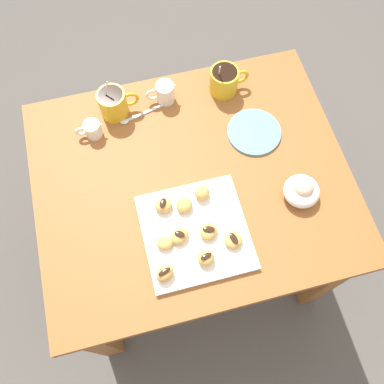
{
  "coord_description": "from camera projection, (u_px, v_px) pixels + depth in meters",
  "views": [
    {
      "loc": [
        -0.14,
        -0.53,
        1.86
      ],
      "look_at": [
        -0.01,
        -0.05,
        0.72
      ],
      "focal_mm": 39.34,
      "sensor_mm": 36.0,
      "label": 1
    }
  ],
  "objects": [
    {
      "name": "ground_plane",
      "position": [
        192.0,
        245.0,
        1.92
      ],
      "size": [
        8.0,
        8.0,
        0.0
      ],
      "primitive_type": "plane",
      "color": "#514C47"
    },
    {
      "name": "dining_table",
      "position": [
        192.0,
        196.0,
        1.4
      ],
      "size": [
        0.96,
        0.8,
        0.7
      ],
      "color": "#935628",
      "rests_on": "ground_plane"
    },
    {
      "name": "pastry_plate_square",
      "position": [
        195.0,
        232.0,
        1.2
      ],
      "size": [
        0.3,
        0.3,
        0.02
      ],
      "primitive_type": "cube",
      "color": "white",
      "rests_on": "dining_table"
    },
    {
      "name": "coffee_mug_mustard_left",
      "position": [
        114.0,
        103.0,
        1.33
      ],
      "size": [
        0.13,
        0.09,
        0.15
      ],
      "color": "gold",
      "rests_on": "dining_table"
    },
    {
      "name": "coffee_mug_mustard_right",
      "position": [
        225.0,
        80.0,
        1.37
      ],
      "size": [
        0.13,
        0.09,
        0.14
      ],
      "color": "gold",
      "rests_on": "dining_table"
    },
    {
      "name": "cream_pitcher_white",
      "position": [
        165.0,
        92.0,
        1.36
      ],
      "size": [
        0.1,
        0.06,
        0.07
      ],
      "color": "white",
      "rests_on": "dining_table"
    },
    {
      "name": "ice_cream_bowl",
      "position": [
        302.0,
        190.0,
        1.23
      ],
      "size": [
        0.11,
        0.11,
        0.08
      ],
      "color": "white",
      "rests_on": "dining_table"
    },
    {
      "name": "chocolate_sauce_pitcher",
      "position": [
        92.0,
        129.0,
        1.31
      ],
      "size": [
        0.09,
        0.05,
        0.06
      ],
      "color": "white",
      "rests_on": "dining_table"
    },
    {
      "name": "saucer_sky_left",
      "position": [
        254.0,
        132.0,
        1.34
      ],
      "size": [
        0.17,
        0.17,
        0.01
      ],
      "primitive_type": "cylinder",
      "color": "#66A8DB",
      "rests_on": "dining_table"
    },
    {
      "name": "loose_spoon_near_saucer",
      "position": [
        138.0,
        116.0,
        1.37
      ],
      "size": [
        0.16,
        0.05,
        0.01
      ],
      "color": "silver",
      "rests_on": "dining_table"
    },
    {
      "name": "beignet_0",
      "position": [
        180.0,
        236.0,
        1.17
      ],
      "size": [
        0.07,
        0.06,
        0.03
      ],
      "primitive_type": "ellipsoid",
      "rotation": [
        0.0,
        0.0,
        2.18
      ],
      "color": "#DBA351",
      "rests_on": "pastry_plate_square"
    },
    {
      "name": "chocolate_drizzle_0",
      "position": [
        180.0,
        234.0,
        1.16
      ],
      "size": [
        0.03,
        0.03,
        0.0
      ],
      "primitive_type": "ellipsoid",
      "rotation": [
        0.0,
        0.0,
        2.54
      ],
      "color": "black",
      "rests_on": "beignet_0"
    },
    {
      "name": "beignet_1",
      "position": [
        233.0,
        240.0,
        1.17
      ],
      "size": [
        0.06,
        0.06,
        0.03
      ],
      "primitive_type": "ellipsoid",
      "rotation": [
        0.0,
        0.0,
        4.98
      ],
      "color": "#DBA351",
      "rests_on": "pastry_plate_square"
    },
    {
      "name": "chocolate_drizzle_1",
      "position": [
        234.0,
        238.0,
        1.15
      ],
      "size": [
        0.03,
        0.04,
        0.0
      ],
      "primitive_type": "ellipsoid",
      "rotation": [
        0.0,
        0.0,
        4.98
      ],
      "color": "black",
      "rests_on": "beignet_1"
    },
    {
      "name": "beignet_2",
      "position": [
        202.0,
        193.0,
        1.22
      ],
      "size": [
        0.06,
        0.06,
        0.04
      ],
      "primitive_type": "ellipsoid",
      "rotation": [
        0.0,
        0.0,
        3.92
      ],
      "color": "#DBA351",
      "rests_on": "pastry_plate_square"
    },
    {
      "name": "beignet_3",
      "position": [
        208.0,
        231.0,
        1.18
      ],
      "size": [
        0.07,
        0.07,
        0.03
      ],
      "primitive_type": "ellipsoid",
      "rotation": [
        0.0,
        0.0,
        5.54
      ],
      "color": "#DBA351",
      "rests_on": "pastry_plate_square"
    },
    {
      "name": "chocolate_drizzle_3",
      "position": [
        208.0,
        229.0,
        1.16
      ],
      "size": [
        0.04,
        0.03,
        0.0
      ],
      "primitive_type": "ellipsoid",
      "rotation": [
        0.0,
        0.0,
        5.98
      ],
      "color": "black",
      "rests_on": "beignet_3"
    },
    {
      "name": "beignet_4",
      "position": [
        165.0,
        273.0,
        1.13
      ],
      "size": [
        0.07,
        0.06,
        0.04
      ],
      "primitive_type": "ellipsoid",
      "rotation": [
        0.0,
        0.0,
        0.57
      ],
      "color": "#DBA351",
      "rests_on": "pastry_plate_square"
    },
    {
      "name": "chocolate_drizzle_4",
      "position": [
        164.0,
        272.0,
        1.11
      ],
      "size": [
        0.04,
        0.03,
        0.0
      ],
      "primitive_type": "ellipsoid",
      "rotation": [
        0.0,
        0.0,
        0.33
      ],
      "color": "black",
      "rests_on": "beignet_4"
    },
    {
      "name": "beignet_5",
      "position": [
        206.0,
        258.0,
        1.14
      ],
      "size": [
        0.06,
        0.06,
        0.04
      ],
      "primitive_type": "ellipsoid",
      "rotation": [
        0.0,
        0.0,
        3.44
      ],
      "color": "#DBA351",
      "rests_on": "pastry_plate_square"
    },
    {
      "name": "chocolate_drizzle_5",
      "position": [
        206.0,
        256.0,
        1.13
      ],
      "size": [
        0.04,
        0.02,
        0.0
      ],
      "primitive_type": "ellipsoid",
      "rotation": [
        0.0,
        0.0,
        3.41
      ],
      "color": "black",
      "rests_on": "beignet_5"
    },
    {
      "name": "beignet_6",
      "position": [
        163.0,
        206.0,
        1.21
      ],
      "size": [
        0.06,
        0.05,
        0.03
      ],
      "primitive_type": "ellipsoid",
      "rotation": [
        0.0,
        0.0,
        1.41
      ],
      "color": "#DBA351",
      "rests_on": "pastry_plate_square"
    },
    {
      "name": "chocolate_drizzle_6",
      "position": [
        163.0,
        203.0,
        1.19
      ],
      "size": [
        0.03,
        0.04,
        0.0
      ],
      "primitive_type": "ellipsoid",
      "rotation": [
        0.0,
        0.0,
        1.09
      ],
      "color": "black",
      "rests_on": "beignet_6"
    },
    {
      "name": "beignet_7",
      "position": [
        184.0,
        205.0,
        1.21
      ],
      "size": [
        0.07,
        0.06,
        0.03
      ],
      "primitive_type": "ellipsoid",
      "rotation": [
        0.0,
        0.0,
        0.62
      ],
      "color": "#DBA351",
      "rests_on": "pastry_plate_square"
    },
    {
      "name": "beignet_8",
      "position": [
        165.0,
        243.0,
        1.17
      ],
      "size": [
        0.05,
        0.05,
        0.03
      ],
      "primitive_type": "ellipsoid",
      "rotation": [
        0.0,
        0.0,
        4.45
      ],
      "color": "#DBA351",
      "rests_on": "pastry_plate_square"
    }
  ]
}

